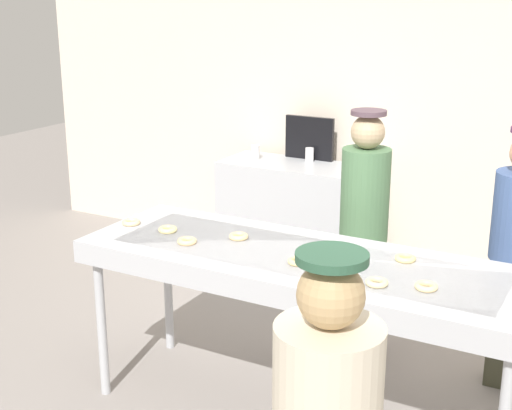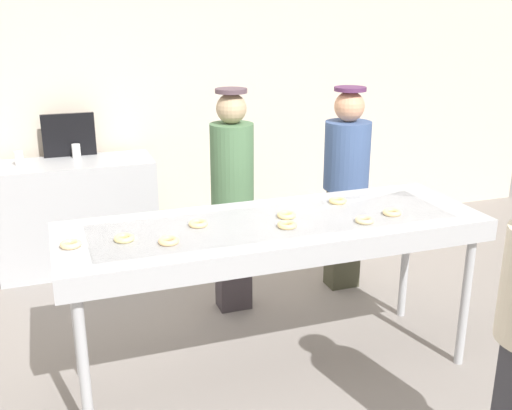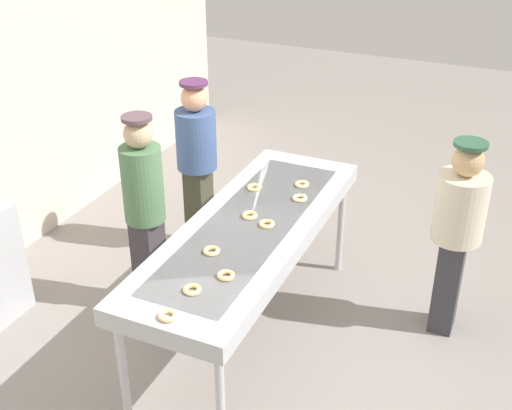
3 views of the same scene
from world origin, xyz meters
TOP-DOWN VIEW (x-y plane):
  - back_wall at (0.00, 2.51)m, footprint 8.00×0.12m
  - fryer_conveyor at (0.00, 0.00)m, footprint 2.50×0.83m
  - plain_donut_0 at (-1.14, -0.02)m, footprint 0.15×0.15m
  - plain_donut_1 at (-0.44, 0.07)m, footprint 0.15×0.15m
  - plain_donut_2 at (0.09, 0.04)m, footprint 0.16×0.16m
  - plain_donut_3 at (-0.87, -0.02)m, footprint 0.14×0.14m
  - plain_donut_4 at (0.03, -0.12)m, footprint 0.12×0.12m
  - plain_donut_5 at (0.50, 0.19)m, footprint 0.11×0.11m
  - plain_donut_6 at (0.71, -0.13)m, footprint 0.13×0.13m
  - plain_donut_7 at (-0.65, -0.14)m, footprint 0.15×0.15m
  - plain_donut_8 at (0.49, -0.19)m, footprint 0.12×0.12m
  - worker_assistant at (0.02, 0.88)m, footprint 0.31×0.31m
  - prep_counter at (-1.02, 2.06)m, footprint 1.32×0.56m
  - paper_cup_0 at (-0.98, 2.20)m, footprint 0.07×0.07m
  - paper_cup_1 at (-1.44, 2.07)m, footprint 0.07×0.07m
  - menu_display at (-1.02, 2.29)m, footprint 0.44×0.04m

SIDE VIEW (x-z plane):
  - prep_counter at x=-1.02m, z-range 0.00..0.95m
  - worker_assistant at x=0.02m, z-range 0.09..1.74m
  - fryer_conveyor at x=0.00m, z-range 0.42..1.41m
  - plain_donut_0 at x=-1.14m, z-range 0.99..1.02m
  - plain_donut_1 at x=-0.44m, z-range 0.99..1.02m
  - plain_donut_2 at x=0.09m, z-range 0.99..1.02m
  - plain_donut_3 at x=-0.87m, z-range 0.99..1.02m
  - plain_donut_4 at x=0.03m, z-range 0.99..1.02m
  - plain_donut_5 at x=0.50m, z-range 0.99..1.02m
  - plain_donut_6 at x=0.71m, z-range 0.99..1.02m
  - plain_donut_7 at x=-0.65m, z-range 0.99..1.02m
  - plain_donut_8 at x=0.49m, z-range 0.99..1.02m
  - paper_cup_0 at x=-0.98m, z-range 0.95..1.07m
  - paper_cup_1 at x=-1.44m, z-range 0.95..1.07m
  - menu_display at x=-1.02m, z-range 0.95..1.32m
  - back_wall at x=0.00m, z-range 0.00..3.10m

